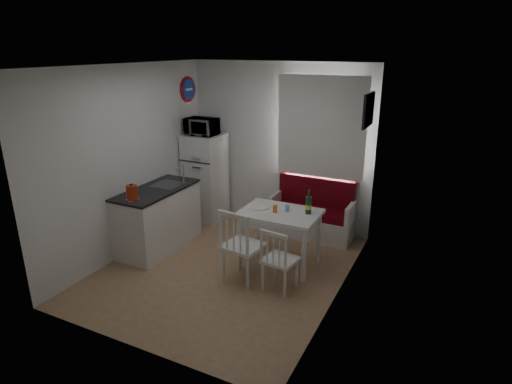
% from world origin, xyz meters
% --- Properties ---
extents(floor, '(3.00, 3.50, 0.02)m').
position_xyz_m(floor, '(0.00, 0.00, 0.00)').
color(floor, '#9B7D52').
rests_on(floor, ground).
extents(ceiling, '(3.00, 3.50, 0.02)m').
position_xyz_m(ceiling, '(0.00, 0.00, 2.60)').
color(ceiling, white).
rests_on(ceiling, wall_back).
extents(wall_back, '(3.00, 0.02, 2.60)m').
position_xyz_m(wall_back, '(0.00, 1.75, 1.30)').
color(wall_back, white).
rests_on(wall_back, floor).
extents(wall_front, '(3.00, 0.02, 2.60)m').
position_xyz_m(wall_front, '(0.00, -1.75, 1.30)').
color(wall_front, white).
rests_on(wall_front, floor).
extents(wall_left, '(0.02, 3.50, 2.60)m').
position_xyz_m(wall_left, '(-1.50, 0.00, 1.30)').
color(wall_left, white).
rests_on(wall_left, floor).
extents(wall_right, '(0.02, 3.50, 2.60)m').
position_xyz_m(wall_right, '(1.50, 0.00, 1.30)').
color(wall_right, white).
rests_on(wall_right, floor).
extents(window, '(1.22, 0.06, 1.47)m').
position_xyz_m(window, '(0.70, 1.72, 1.62)').
color(window, white).
rests_on(window, wall_back).
extents(curtain, '(1.35, 0.02, 1.50)m').
position_xyz_m(curtain, '(0.70, 1.65, 1.68)').
color(curtain, white).
rests_on(curtain, wall_back).
extents(kitchen_counter, '(0.62, 1.32, 1.16)m').
position_xyz_m(kitchen_counter, '(-1.20, 0.16, 0.46)').
color(kitchen_counter, white).
rests_on(kitchen_counter, floor).
extents(wall_sign, '(0.03, 0.40, 0.40)m').
position_xyz_m(wall_sign, '(-1.47, 1.45, 2.15)').
color(wall_sign, '#1A3BA0').
rests_on(wall_sign, wall_left).
extents(picture_frame, '(0.04, 0.52, 0.42)m').
position_xyz_m(picture_frame, '(1.48, 1.10, 2.05)').
color(picture_frame, black).
rests_on(picture_frame, wall_right).
extents(bench, '(1.26, 0.49, 0.90)m').
position_xyz_m(bench, '(0.67, 1.51, 0.30)').
color(bench, white).
rests_on(bench, floor).
extents(dining_table, '(1.02, 0.72, 0.76)m').
position_xyz_m(dining_table, '(0.59, 0.44, 0.68)').
color(dining_table, white).
rests_on(dining_table, floor).
extents(chair_left, '(0.50, 0.48, 0.52)m').
position_xyz_m(chair_left, '(0.34, -0.23, 0.60)').
color(chair_left, white).
rests_on(chair_left, floor).
extents(chair_right, '(0.42, 0.41, 0.43)m').
position_xyz_m(chair_right, '(0.84, -0.22, 0.50)').
color(chair_right, white).
rests_on(chair_right, floor).
extents(fridge, '(0.58, 0.58, 1.45)m').
position_xyz_m(fridge, '(-1.18, 1.40, 0.73)').
color(fridge, white).
rests_on(fridge, floor).
extents(microwave, '(0.49, 0.33, 0.27)m').
position_xyz_m(microwave, '(-1.18, 1.35, 1.59)').
color(microwave, white).
rests_on(microwave, fridge).
extents(kettle, '(0.17, 0.17, 0.23)m').
position_xyz_m(kettle, '(-1.15, -0.38, 1.02)').
color(kettle, '#A5270D').
rests_on(kettle, kitchen_counter).
extents(wine_bottle, '(0.08, 0.08, 0.32)m').
position_xyz_m(wine_bottle, '(0.94, 0.54, 0.92)').
color(wine_bottle, '#14411E').
rests_on(wine_bottle, dining_table).
extents(drinking_glass_orange, '(0.06, 0.06, 0.10)m').
position_xyz_m(drinking_glass_orange, '(0.54, 0.39, 0.81)').
color(drinking_glass_orange, orange).
rests_on(drinking_glass_orange, dining_table).
extents(drinking_glass_blue, '(0.06, 0.06, 0.09)m').
position_xyz_m(drinking_glass_blue, '(0.67, 0.49, 0.81)').
color(drinking_glass_blue, '#85A7E2').
rests_on(drinking_glass_blue, dining_table).
extents(plate, '(0.25, 0.25, 0.02)m').
position_xyz_m(plate, '(0.29, 0.46, 0.77)').
color(plate, white).
rests_on(plate, dining_table).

